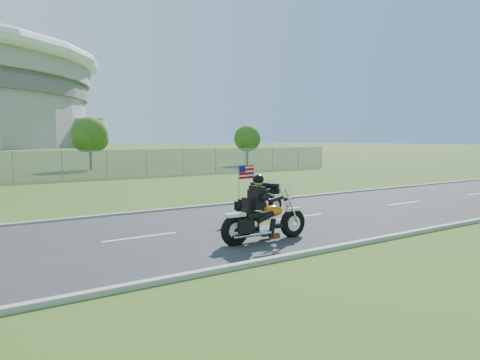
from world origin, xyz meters
TOP-DOWN VIEW (x-y plane):
  - ground at (0.00, 0.00)m, footprint 420.00×420.00m
  - road at (0.00, 0.00)m, footprint 120.00×8.00m
  - curb_north at (0.00, 4.05)m, footprint 120.00×0.18m
  - curb_south at (0.00, -4.05)m, footprint 120.00×0.18m
  - tree_fence_near at (6.04, 30.04)m, footprint 3.52×3.28m
  - tree_fence_far at (22.04, 28.03)m, footprint 3.08×2.87m
  - motorcycle_lead at (0.55, -2.36)m, footprint 2.77×0.70m
  - motorcycle_follow at (2.99, 1.00)m, footprint 2.21×0.79m

SIDE VIEW (x-z plane):
  - ground at x=0.00m, z-range 0.00..0.00m
  - road at x=0.00m, z-range 0.00..0.04m
  - curb_north at x=0.00m, z-range -0.01..0.11m
  - curb_south at x=0.00m, z-range -0.01..0.11m
  - motorcycle_follow at x=2.99m, z-range -0.41..1.43m
  - motorcycle_lead at x=0.55m, z-range -0.35..1.52m
  - tree_fence_far at x=22.04m, z-range 0.54..4.74m
  - tree_fence_near at x=6.04m, z-range 0.60..5.35m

